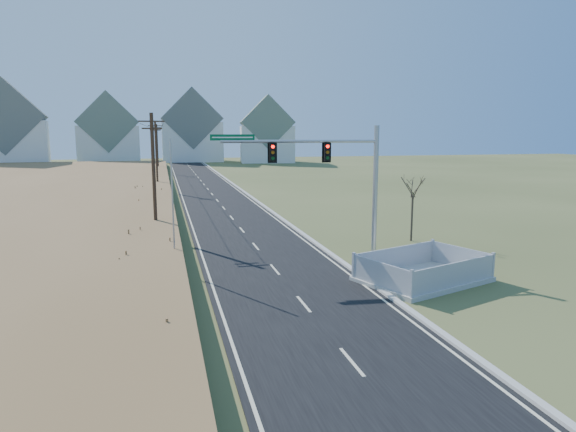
# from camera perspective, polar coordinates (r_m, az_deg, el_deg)

# --- Properties ---
(ground) EXTENTS (260.00, 260.00, 0.00)m
(ground) POSITION_cam_1_polar(r_m,az_deg,el_deg) (25.13, 0.51, -8.43)
(ground) COLOR #484E25
(ground) RESTS_ON ground
(road) EXTENTS (8.00, 180.00, 0.06)m
(road) POSITION_cam_1_polar(r_m,az_deg,el_deg) (73.82, -9.18, 3.30)
(road) COLOR black
(road) RESTS_ON ground
(curb) EXTENTS (0.30, 180.00, 0.18)m
(curb) POSITION_cam_1_polar(r_m,az_deg,el_deg) (74.26, -5.99, 3.46)
(curb) COLOR #B2AFA8
(curb) RESTS_ON ground
(utility_pole_near) EXTENTS (1.80, 0.26, 9.00)m
(utility_pole_near) POSITION_cam_1_polar(r_m,az_deg,el_deg) (38.30, -14.69, 4.57)
(utility_pole_near) COLOR #422D1E
(utility_pole_near) RESTS_ON ground
(utility_pole_mid) EXTENTS (1.80, 0.26, 9.00)m
(utility_pole_mid) POSITION_cam_1_polar(r_m,az_deg,el_deg) (68.24, -14.41, 6.56)
(utility_pole_mid) COLOR #422D1E
(utility_pole_mid) RESTS_ON ground
(utility_pole_far) EXTENTS (1.80, 0.26, 9.00)m
(utility_pole_far) POSITION_cam_1_polar(r_m,az_deg,el_deg) (98.22, -14.30, 7.34)
(utility_pole_far) COLOR #422D1E
(utility_pole_far) RESTS_ON ground
(condo_nw) EXTENTS (17.69, 13.38, 19.05)m
(condo_nw) POSITION_cam_1_polar(r_m,az_deg,el_deg) (127.28, -28.78, 8.24)
(condo_nw) COLOR silver
(condo_nw) RESTS_ON ground
(condo_nnw) EXTENTS (14.93, 11.17, 17.03)m
(condo_nnw) POSITION_cam_1_polar(r_m,az_deg,el_deg) (131.73, -19.34, 8.53)
(condo_nnw) COLOR silver
(condo_nnw) RESTS_ON ground
(condo_n) EXTENTS (15.27, 10.20, 18.54)m
(condo_n) POSITION_cam_1_polar(r_m,az_deg,el_deg) (135.41, -10.64, 9.19)
(condo_n) COLOR silver
(condo_n) RESTS_ON ground
(condo_ne) EXTENTS (14.12, 10.51, 16.52)m
(condo_ne) POSITION_cam_1_polar(r_m,az_deg,el_deg) (129.80, -2.37, 9.00)
(condo_ne) COLOR silver
(condo_ne) RESTS_ON ground
(traffic_signal_mast) EXTENTS (10.06, 1.35, 8.04)m
(traffic_signal_mast) POSITION_cam_1_polar(r_m,az_deg,el_deg) (30.72, 6.27, 4.04)
(traffic_signal_mast) COLOR #9EA0A5
(traffic_signal_mast) RESTS_ON ground
(fence_enclosure) EXTENTS (7.36, 6.16, 1.44)m
(fence_enclosure) POSITION_cam_1_polar(r_m,az_deg,el_deg) (27.66, 14.74, -6.46)
(fence_enclosure) COLOR #B7B5AD
(fence_enclosure) RESTS_ON ground
(open_sign) EXTENTS (0.53, 0.25, 0.68)m
(open_sign) POSITION_cam_1_polar(r_m,az_deg,el_deg) (28.07, 9.43, -5.88)
(open_sign) COLOR white
(open_sign) RESTS_ON ground
(flagpole) EXTENTS (0.33, 0.33, 7.31)m
(flagpole) POSITION_cam_1_polar(r_m,az_deg,el_deg) (28.77, -12.64, -0.39)
(flagpole) COLOR #B7B5AD
(flagpole) RESTS_ON ground
(bare_tree) EXTENTS (1.85, 1.85, 4.91)m
(bare_tree) POSITION_cam_1_polar(r_m,az_deg,el_deg) (36.96, 13.74, 3.32)
(bare_tree) COLOR #4C3F33
(bare_tree) RESTS_ON ground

